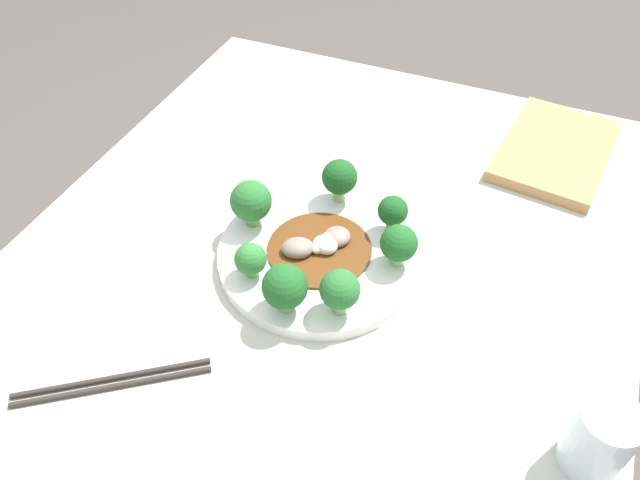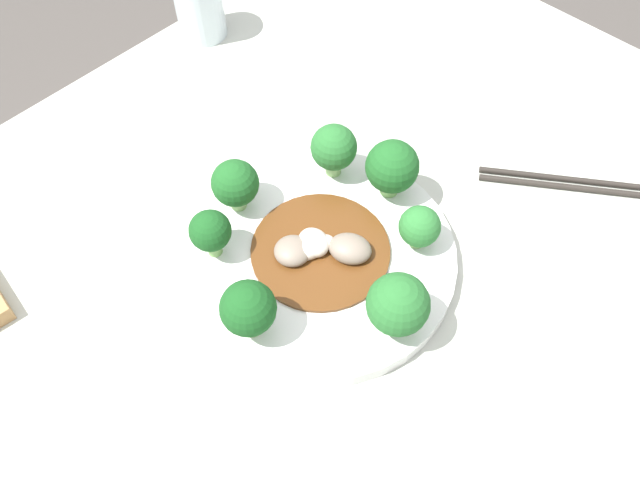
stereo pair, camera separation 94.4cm
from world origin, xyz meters
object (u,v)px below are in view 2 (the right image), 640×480
object	(u,v)px
stirfry_center	(320,249)
plate	(320,256)
broccoli_south	(398,305)
broccoli_northwest	(210,232)
broccoli_northeast	(334,148)
drinking_glass	(199,5)
broccoli_southeast	(420,227)
broccoli_west	(248,309)
chopsticks	(580,184)
broccoli_north	(235,184)
broccoli_east	(392,167)

from	to	relation	value
stirfry_center	plate	bearing A→B (deg)	35.61
stirfry_center	broccoli_south	bearing A→B (deg)	-96.12
broccoli_northwest	stirfry_center	world-z (taller)	broccoli_northwest
broccoli_northeast	drinking_glass	xyz separation A→B (m)	(0.07, 0.32, -0.01)
broccoli_southeast	drinking_glass	bearing A→B (deg)	79.18
broccoli_northwest	plate	bearing A→B (deg)	-45.89
broccoli_northeast	drinking_glass	distance (m)	0.32
broccoli_southeast	stirfry_center	world-z (taller)	broccoli_southeast
broccoli_northwest	stirfry_center	distance (m)	0.11
broccoli_west	broccoli_northwest	distance (m)	0.10
broccoli_southeast	drinking_glass	distance (m)	0.45
broccoli_northeast	chopsticks	distance (m)	0.29
plate	broccoli_southeast	xyz separation A→B (m)	(0.08, -0.07, 0.04)
broccoli_north	chopsticks	bearing A→B (deg)	-40.31
broccoli_north	broccoli_east	bearing A→B (deg)	-39.49
broccoli_northeast	chopsticks	size ratio (longest dim) A/B	0.33
broccoli_south	stirfry_center	world-z (taller)	broccoli_south
broccoli_north	stirfry_center	size ratio (longest dim) A/B	0.44
broccoli_south	broccoli_west	size ratio (longest dim) A/B	1.04
stirfry_center	drinking_glass	distance (m)	0.41
broccoli_east	broccoli_south	bearing A→B (deg)	-138.34
broccoli_south	broccoli_east	xyz separation A→B (m)	(0.12, 0.11, -0.00)
plate	broccoli_east	size ratio (longest dim) A/B	4.05
broccoli_south	chopsticks	world-z (taller)	broccoli_south
broccoli_south	broccoli_east	bearing A→B (deg)	41.66
broccoli_south	drinking_glass	distance (m)	0.52
broccoli_southeast	chopsticks	xyz separation A→B (m)	(0.20, -0.08, -0.04)
broccoli_east	broccoli_northwest	xyz separation A→B (m)	(-0.19, 0.08, -0.00)
drinking_glass	chopsticks	bearing A→B (deg)	-77.27
broccoli_west	chopsticks	xyz separation A→B (m)	(0.39, -0.13, -0.06)
broccoli_south	broccoli_east	world-z (taller)	broccoli_south
broccoli_northeast	broccoli_east	bearing A→B (deg)	-70.86
broccoli_west	broccoli_northwest	world-z (taller)	broccoli_west
plate	broccoli_north	size ratio (longest dim) A/B	4.48
broccoli_south	broccoli_southeast	world-z (taller)	broccoli_south
plate	broccoli_west	distance (m)	0.12
broccoli_northwest	broccoli_east	bearing A→B (deg)	-22.92
broccoli_south	drinking_glass	bearing A→B (deg)	70.32
broccoli_east	broccoli_northeast	distance (m)	0.07
broccoli_north	broccoli_northeast	bearing A→B (deg)	-21.58
broccoli_northwest	drinking_glass	xyz separation A→B (m)	(0.24, 0.30, -0.01)
broccoli_north	broccoli_northeast	distance (m)	0.11
broccoli_east	chopsticks	world-z (taller)	broccoli_east
broccoli_south	chopsticks	size ratio (longest dim) A/B	0.36
broccoli_east	drinking_glass	distance (m)	0.38
stirfry_center	chopsticks	world-z (taller)	stirfry_center
broccoli_northwest	broccoli_northeast	xyz separation A→B (m)	(0.16, -0.01, 0.00)
plate	broccoli_northwest	xyz separation A→B (m)	(-0.08, 0.08, 0.05)
plate	broccoli_northeast	xyz separation A→B (m)	(0.09, 0.06, 0.05)
plate	stirfry_center	size ratio (longest dim) A/B	1.95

